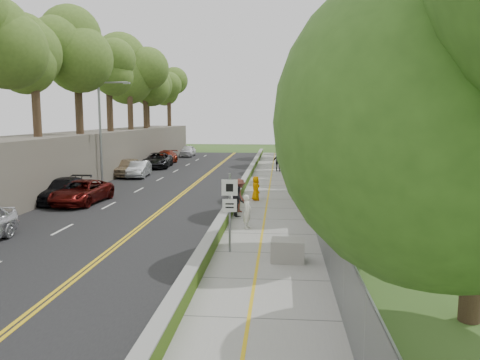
% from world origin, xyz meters
% --- Properties ---
extents(ground, '(140.00, 140.00, 0.00)m').
position_xyz_m(ground, '(0.00, 0.00, 0.00)').
color(ground, '#33511E').
rests_on(ground, ground).
extents(road, '(11.20, 66.00, 0.04)m').
position_xyz_m(road, '(-5.40, 15.00, 0.02)').
color(road, black).
rests_on(road, ground).
extents(sidewalk, '(4.20, 66.00, 0.05)m').
position_xyz_m(sidewalk, '(2.55, 15.00, 0.03)').
color(sidewalk, gray).
rests_on(sidewalk, ground).
extents(jersey_barrier, '(0.42, 66.00, 0.60)m').
position_xyz_m(jersey_barrier, '(0.25, 15.00, 0.30)').
color(jersey_barrier, '#87E615').
rests_on(jersey_barrier, ground).
extents(rock_embankment, '(5.00, 66.00, 4.00)m').
position_xyz_m(rock_embankment, '(-13.50, 15.00, 2.00)').
color(rock_embankment, '#595147').
rests_on(rock_embankment, ground).
extents(chainlink_fence, '(0.04, 66.00, 2.00)m').
position_xyz_m(chainlink_fence, '(4.65, 15.00, 1.00)').
color(chainlink_fence, slate).
rests_on(chainlink_fence, ground).
extents(trees_embankment, '(6.40, 66.00, 13.00)m').
position_xyz_m(trees_embankment, '(-13.00, 15.00, 10.50)').
color(trees_embankment, '#567A29').
rests_on(trees_embankment, rock_embankment).
extents(trees_fenceside, '(7.00, 66.00, 14.00)m').
position_xyz_m(trees_fenceside, '(7.00, 15.00, 7.00)').
color(trees_fenceside, '#477629').
rests_on(trees_fenceside, ground).
extents(streetlight, '(2.52, 0.22, 8.00)m').
position_xyz_m(streetlight, '(-10.46, 14.00, 4.64)').
color(streetlight, gray).
rests_on(streetlight, ground).
extents(signpost, '(0.62, 0.09, 3.10)m').
position_xyz_m(signpost, '(1.05, -3.02, 1.96)').
color(signpost, gray).
rests_on(signpost, sidewalk).
extents(construction_barrel, '(0.59, 0.59, 0.97)m').
position_xyz_m(construction_barrel, '(3.64, 16.00, 0.53)').
color(construction_barrel, '#ED4708').
rests_on(construction_barrel, sidewalk).
extents(concrete_block, '(1.25, 0.96, 0.81)m').
position_xyz_m(concrete_block, '(3.29, -4.00, 0.45)').
color(concrete_block, gray).
rests_on(concrete_block, sidewalk).
extents(car_2, '(2.63, 5.18, 1.40)m').
position_xyz_m(car_2, '(-9.09, 6.56, 0.74)').
color(car_2, '#520D0B').
rests_on(car_2, road).
extents(car_3, '(2.09, 5.02, 1.45)m').
position_xyz_m(car_3, '(-10.45, 7.05, 0.76)').
color(car_3, black).
rests_on(car_3, road).
extents(car_4, '(2.23, 4.89, 1.63)m').
position_xyz_m(car_4, '(-10.60, 19.65, 0.85)').
color(car_4, tan).
rests_on(car_4, road).
extents(car_5, '(1.85, 4.34, 1.39)m').
position_xyz_m(car_5, '(-9.36, 19.17, 0.74)').
color(car_5, '#ABAEB2').
rests_on(car_5, road).
extents(car_6, '(3.01, 5.74, 1.54)m').
position_xyz_m(car_6, '(-9.73, 26.77, 0.81)').
color(car_6, black).
rests_on(car_6, road).
extents(car_7, '(2.13, 5.02, 1.44)m').
position_xyz_m(car_7, '(-9.91, 30.76, 0.76)').
color(car_7, maroon).
rests_on(car_7, road).
extents(car_8, '(1.82, 4.35, 1.47)m').
position_xyz_m(car_8, '(-9.33, 40.81, 0.77)').
color(car_8, white).
rests_on(car_8, road).
extents(painter_0, '(0.76, 0.88, 1.53)m').
position_xyz_m(painter_0, '(1.45, 8.47, 0.82)').
color(painter_0, orange).
rests_on(painter_0, sidewalk).
extents(painter_1, '(0.51, 0.66, 1.60)m').
position_xyz_m(painter_1, '(1.45, 1.00, 0.85)').
color(painter_1, white).
rests_on(painter_1, sidewalk).
extents(painter_2, '(0.84, 0.95, 1.62)m').
position_xyz_m(painter_2, '(0.75, 3.65, 0.86)').
color(painter_2, black).
rests_on(painter_2, sidewalk).
extents(painter_3, '(1.10, 1.37, 1.85)m').
position_xyz_m(painter_3, '(0.75, 4.81, 0.97)').
color(painter_3, brown).
rests_on(painter_3, sidewalk).
extents(person_far, '(1.12, 0.56, 1.84)m').
position_xyz_m(person_far, '(2.80, 24.50, 0.97)').
color(person_far, black).
rests_on(person_far, sidewalk).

